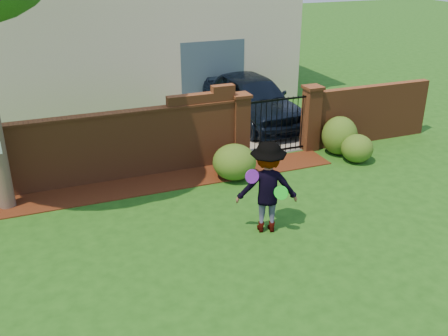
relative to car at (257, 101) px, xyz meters
name	(u,v)px	position (x,y,z in m)	size (l,w,h in m)	color
ground	(208,251)	(-4.09, -6.56, -0.82)	(80.00, 80.00, 0.01)	#1B4A12
mulch_bed	(124,188)	(-5.04, -3.22, -0.80)	(11.10, 1.08, 0.03)	#3A170A
brick_wall	(72,150)	(-6.10, -2.56, 0.11)	(8.70, 0.31, 2.16)	brown
brick_wall_return	(369,114)	(2.51, -2.56, 0.03)	(4.00, 0.25, 1.70)	brown
pillar_left	(240,127)	(-1.69, -2.56, 0.14)	(0.50, 0.50, 1.88)	brown
pillar_right	(311,118)	(0.51, -2.56, 0.14)	(0.50, 0.50, 1.88)	brown
iron_gate	(276,126)	(-0.59, -2.56, 0.04)	(1.78, 0.03, 1.60)	black
driveway	(223,114)	(-0.59, 1.44, -0.81)	(3.20, 8.00, 0.01)	gray
house	(123,12)	(-3.09, 5.44, 2.35)	(12.40, 6.40, 6.30)	beige
car	(257,101)	(0.00, 0.00, 0.00)	(1.93, 4.79, 1.63)	black
shrub_left	(234,162)	(-2.31, -3.63, -0.36)	(1.10, 1.10, 0.90)	#275018
shrub_middle	(339,135)	(1.10, -3.17, -0.27)	(1.00, 1.00, 1.10)	#275018
shrub_right	(357,148)	(1.23, -3.84, -0.43)	(0.87, 0.87, 0.77)	#275018
man	(267,188)	(-2.69, -6.25, 0.16)	(1.26, 0.73, 1.95)	gray
frisbee_purple	(252,176)	(-3.06, -6.31, 0.50)	(0.29, 0.29, 0.03)	purple
frisbee_green	(281,193)	(-2.54, -6.55, 0.16)	(0.29, 0.29, 0.03)	#1CD326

